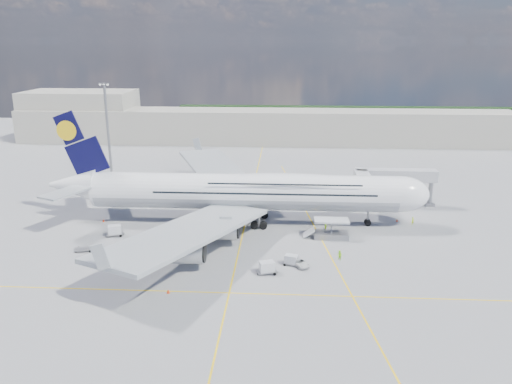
# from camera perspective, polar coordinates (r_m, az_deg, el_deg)

# --- Properties ---
(ground) EXTENTS (300.00, 300.00, 0.00)m
(ground) POSITION_cam_1_polar(r_m,az_deg,el_deg) (93.92, -1.73, -5.67)
(ground) COLOR gray
(ground) RESTS_ON ground
(taxi_line_main) EXTENTS (0.25, 220.00, 0.01)m
(taxi_line_main) POSITION_cam_1_polar(r_m,az_deg,el_deg) (93.92, -1.73, -5.67)
(taxi_line_main) COLOR yellow
(taxi_line_main) RESTS_ON ground
(taxi_line_cross) EXTENTS (120.00, 0.25, 0.01)m
(taxi_line_cross) POSITION_cam_1_polar(r_m,az_deg,el_deg) (75.93, -3.08, -11.44)
(taxi_line_cross) COLOR yellow
(taxi_line_cross) RESTS_ON ground
(taxi_line_diag) EXTENTS (14.16, 99.06, 0.01)m
(taxi_line_diag) POSITION_cam_1_polar(r_m,az_deg,el_deg) (103.07, 6.55, -3.68)
(taxi_line_diag) COLOR yellow
(taxi_line_diag) RESTS_ON ground
(airliner) EXTENTS (77.26, 79.15, 23.71)m
(airliner) POSITION_cam_1_polar(r_m,az_deg,el_deg) (100.99, -1.13, 0.10)
(airliner) COLOR white
(airliner) RESTS_ON ground
(jet_bridge) EXTENTS (18.80, 12.10, 8.50)m
(jet_bridge) POSITION_cam_1_polar(r_m,az_deg,el_deg) (113.36, 14.38, 1.43)
(jet_bridge) COLOR #B7B7BC
(jet_bridge) RESTS_ON ground
(cargo_loader) EXTENTS (8.53, 3.20, 3.67)m
(cargo_loader) POSITION_cam_1_polar(r_m,az_deg,el_deg) (96.22, 8.47, -4.49)
(cargo_loader) COLOR silver
(cargo_loader) RESTS_ON ground
(light_mast) EXTENTS (3.00, 0.70, 25.50)m
(light_mast) POSITION_cam_1_polar(r_m,az_deg,el_deg) (141.70, -16.57, 6.92)
(light_mast) COLOR gray
(light_mast) RESTS_ON ground
(terminal) EXTENTS (180.00, 16.00, 12.00)m
(terminal) POSITION_cam_1_polar(r_m,az_deg,el_deg) (184.03, 0.86, 7.48)
(terminal) COLOR #B2AD9E
(terminal) RESTS_ON ground
(hangar) EXTENTS (40.00, 22.00, 18.00)m
(hangar) POSITION_cam_1_polar(r_m,az_deg,el_deg) (203.82, -19.36, 8.31)
(hangar) COLOR #B2AD9E
(hangar) RESTS_ON ground
(tree_line) EXTENTS (160.00, 6.00, 8.00)m
(tree_line) POSITION_cam_1_polar(r_m,az_deg,el_deg) (230.89, 11.44, 8.57)
(tree_line) COLOR #193814
(tree_line) RESTS_ON ground
(dolly_row_a) EXTENTS (3.71, 2.80, 2.09)m
(dolly_row_a) POSITION_cam_1_polar(r_m,az_deg,el_deg) (99.95, -15.85, -4.22)
(dolly_row_a) COLOR gray
(dolly_row_a) RESTS_ON ground
(dolly_row_b) EXTENTS (2.99, 1.89, 0.41)m
(dolly_row_b) POSITION_cam_1_polar(r_m,az_deg,el_deg) (92.32, -9.75, -6.12)
(dolly_row_b) COLOR gray
(dolly_row_b) RESTS_ON ground
(dolly_row_c) EXTENTS (3.39, 2.39, 0.45)m
(dolly_row_c) POSITION_cam_1_polar(r_m,az_deg,el_deg) (96.05, -5.19, -4.99)
(dolly_row_c) COLOR gray
(dolly_row_c) RESTS_ON ground
(dolly_back) EXTENTS (3.61, 2.48, 0.48)m
(dolly_back) POSITION_cam_1_polar(r_m,az_deg,el_deg) (94.79, -19.02, -6.18)
(dolly_back) COLOR gray
(dolly_back) RESTS_ON ground
(dolly_nose_far) EXTENTS (3.60, 2.66, 2.04)m
(dolly_nose_far) POSITION_cam_1_polar(r_m,az_deg,el_deg) (81.17, 1.25, -8.59)
(dolly_nose_far) COLOR gray
(dolly_nose_far) RESTS_ON ground
(dolly_nose_near) EXTENTS (3.09, 2.23, 1.76)m
(dolly_nose_near) POSITION_cam_1_polar(r_m,az_deg,el_deg) (84.35, 4.04, -7.72)
(dolly_nose_near) COLOR gray
(dolly_nose_near) RESTS_ON ground
(baggage_tug) EXTENTS (2.75, 1.47, 1.65)m
(baggage_tug) POSITION_cam_1_polar(r_m,az_deg,el_deg) (88.74, -10.01, -6.81)
(baggage_tug) COLOR white
(baggage_tug) RESTS_ON ground
(catering_truck_inner) EXTENTS (6.22, 3.53, 3.49)m
(catering_truck_inner) POSITION_cam_1_polar(r_m,az_deg,el_deg) (118.35, -3.09, -0.03)
(catering_truck_inner) COLOR gray
(catering_truck_inner) RESTS_ON ground
(catering_truck_outer) EXTENTS (7.40, 2.93, 4.43)m
(catering_truck_outer) POSITION_cam_1_polar(r_m,az_deg,el_deg) (136.45, -5.03, 2.40)
(catering_truck_outer) COLOR gray
(catering_truck_outer) RESTS_ON ground
(service_van) EXTENTS (4.03, 4.68, 1.20)m
(service_van) POSITION_cam_1_polar(r_m,az_deg,el_deg) (84.26, 4.95, -8.03)
(service_van) COLOR silver
(service_van) RESTS_ON ground
(crew_nose) EXTENTS (0.73, 0.66, 1.68)m
(crew_nose) POSITION_cam_1_polar(r_m,az_deg,el_deg) (106.76, 17.48, -3.17)
(crew_nose) COLOR #D8FB1A
(crew_nose) RESTS_ON ground
(crew_loader) EXTENTS (1.08, 1.09, 1.78)m
(crew_loader) POSITION_cam_1_polar(r_m,az_deg,el_deg) (87.03, 9.53, -7.16)
(crew_loader) COLOR #A6FE1A
(crew_loader) RESTS_ON ground
(crew_wing) EXTENTS (0.90, 1.17, 1.86)m
(crew_wing) POSITION_cam_1_polar(r_m,az_deg,el_deg) (93.30, -12.65, -5.64)
(crew_wing) COLOR #B9EA18
(crew_wing) RESTS_ON ground
(crew_van) EXTENTS (0.64, 0.85, 1.58)m
(crew_van) POSITION_cam_1_polar(r_m,az_deg,el_deg) (99.19, 7.93, -4.08)
(crew_van) COLOR #A9FF1A
(crew_van) RESTS_ON ground
(crew_tug) EXTENTS (1.41, 1.08, 1.92)m
(crew_tug) POSITION_cam_1_polar(r_m,az_deg,el_deg) (90.57, -7.57, -6.04)
(crew_tug) COLOR #DBFF1A
(crew_tug) RESTS_ON ground
(cone_nose) EXTENTS (0.41, 0.41, 0.52)m
(cone_nose) POSITION_cam_1_polar(r_m,az_deg,el_deg) (107.93, 15.82, -3.14)
(cone_nose) COLOR #F13B0C
(cone_nose) RESTS_ON ground
(cone_wing_left_inner) EXTENTS (0.49, 0.49, 0.62)m
(cone_wing_left_inner) POSITION_cam_1_polar(r_m,az_deg,el_deg) (124.29, -5.45, 0.10)
(cone_wing_left_inner) COLOR #F13B0C
(cone_wing_left_inner) RESTS_ON ground
(cone_wing_left_outer) EXTENTS (0.48, 0.48, 0.62)m
(cone_wing_left_outer) POSITION_cam_1_polar(r_m,az_deg,el_deg) (124.82, -7.44, 0.10)
(cone_wing_left_outer) COLOR #F13B0C
(cone_wing_left_outer) RESTS_ON ground
(cone_wing_right_inner) EXTENTS (0.38, 0.38, 0.48)m
(cone_wing_right_inner) POSITION_cam_1_polar(r_m,az_deg,el_deg) (94.70, -7.64, -5.47)
(cone_wing_right_inner) COLOR #F13B0C
(cone_wing_right_inner) RESTS_ON ground
(cone_wing_right_outer) EXTENTS (0.50, 0.50, 0.64)m
(cone_wing_right_outer) POSITION_cam_1_polar(r_m,az_deg,el_deg) (76.78, -10.01, -11.10)
(cone_wing_right_outer) COLOR #F13B0C
(cone_wing_right_outer) RESTS_ON ground
(cone_tail) EXTENTS (0.42, 0.42, 0.53)m
(cone_tail) POSITION_cam_1_polar(r_m,az_deg,el_deg) (108.51, -17.04, -3.13)
(cone_tail) COLOR #F13B0C
(cone_tail) RESTS_ON ground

